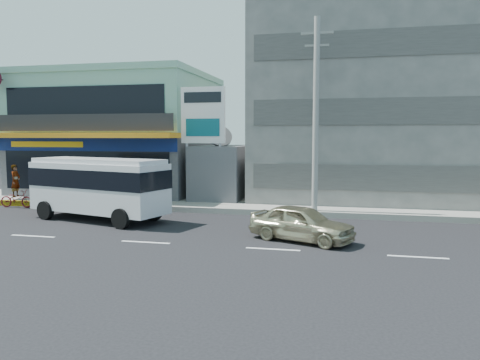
{
  "coord_description": "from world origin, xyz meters",
  "views": [
    {
      "loc": [
        7.56,
        -16.58,
        4.14
      ],
      "look_at": [
        3.03,
        3.25,
        2.2
      ],
      "focal_mm": 35.0,
      "sensor_mm": 36.0,
      "label": 1
    }
  ],
  "objects_px": {
    "utility_pole_near": "(316,115)",
    "sedan": "(302,223)",
    "satellite_dish": "(220,145)",
    "motorcycle_rider": "(16,193)",
    "concrete_building": "(387,91)",
    "shop_building": "(122,138)",
    "billboard": "(203,122)",
    "minibus": "(98,184)"
  },
  "relations": [
    {
      "from": "utility_pole_near",
      "to": "sedan",
      "type": "relative_size",
      "value": 2.38
    },
    {
      "from": "satellite_dish",
      "to": "utility_pole_near",
      "type": "height_order",
      "value": "utility_pole_near"
    },
    {
      "from": "sedan",
      "to": "motorcycle_rider",
      "type": "bearing_deg",
      "value": 95.71
    },
    {
      "from": "concrete_building",
      "to": "sedan",
      "type": "height_order",
      "value": "concrete_building"
    },
    {
      "from": "sedan",
      "to": "motorcycle_rider",
      "type": "xyz_separation_m",
      "value": [
        -16.87,
        5.0,
        0.1
      ]
    },
    {
      "from": "sedan",
      "to": "motorcycle_rider",
      "type": "relative_size",
      "value": 1.7
    },
    {
      "from": "motorcycle_rider",
      "to": "shop_building",
      "type": "bearing_deg",
      "value": 67.87
    },
    {
      "from": "shop_building",
      "to": "satellite_dish",
      "type": "xyz_separation_m",
      "value": [
        8.0,
        -2.95,
        -0.42
      ]
    },
    {
      "from": "billboard",
      "to": "satellite_dish",
      "type": "bearing_deg",
      "value": 74.48
    },
    {
      "from": "concrete_building",
      "to": "satellite_dish",
      "type": "relative_size",
      "value": 10.67
    },
    {
      "from": "concrete_building",
      "to": "motorcycle_rider",
      "type": "relative_size",
      "value": 6.47
    },
    {
      "from": "minibus",
      "to": "utility_pole_near",
      "type": "bearing_deg",
      "value": 18.66
    },
    {
      "from": "billboard",
      "to": "utility_pole_near",
      "type": "bearing_deg",
      "value": -15.48
    },
    {
      "from": "minibus",
      "to": "motorcycle_rider",
      "type": "height_order",
      "value": "minibus"
    },
    {
      "from": "concrete_building",
      "to": "billboard",
      "type": "height_order",
      "value": "concrete_building"
    },
    {
      "from": "concrete_building",
      "to": "sedan",
      "type": "relative_size",
      "value": 3.81
    },
    {
      "from": "shop_building",
      "to": "motorcycle_rider",
      "type": "xyz_separation_m",
      "value": [
        -2.99,
        -7.34,
        -3.18
      ]
    },
    {
      "from": "utility_pole_near",
      "to": "minibus",
      "type": "height_order",
      "value": "utility_pole_near"
    },
    {
      "from": "utility_pole_near",
      "to": "motorcycle_rider",
      "type": "xyz_separation_m",
      "value": [
        -16.99,
        -0.8,
        -4.33
      ]
    },
    {
      "from": "minibus",
      "to": "sedan",
      "type": "relative_size",
      "value": 1.81
    },
    {
      "from": "billboard",
      "to": "shop_building",
      "type": "bearing_deg",
      "value": 147.68
    },
    {
      "from": "billboard",
      "to": "minibus",
      "type": "distance_m",
      "value": 7.16
    },
    {
      "from": "minibus",
      "to": "shop_building",
      "type": "bearing_deg",
      "value": 110.66
    },
    {
      "from": "satellite_dish",
      "to": "sedan",
      "type": "relative_size",
      "value": 0.36
    },
    {
      "from": "motorcycle_rider",
      "to": "minibus",
      "type": "bearing_deg",
      "value": -21.46
    },
    {
      "from": "sedan",
      "to": "shop_building",
      "type": "bearing_deg",
      "value": 70.58
    },
    {
      "from": "satellite_dish",
      "to": "billboard",
      "type": "relative_size",
      "value": 0.22
    },
    {
      "from": "motorcycle_rider",
      "to": "concrete_building",
      "type": "bearing_deg",
      "value": 21.81
    },
    {
      "from": "shop_building",
      "to": "concrete_building",
      "type": "bearing_deg",
      "value": 3.35
    },
    {
      "from": "utility_pole_near",
      "to": "sedan",
      "type": "xyz_separation_m",
      "value": [
        -0.12,
        -5.8,
        -4.43
      ]
    },
    {
      "from": "concrete_building",
      "to": "billboard",
      "type": "relative_size",
      "value": 2.32
    },
    {
      "from": "billboard",
      "to": "sedan",
      "type": "height_order",
      "value": "billboard"
    },
    {
      "from": "shop_building",
      "to": "utility_pole_near",
      "type": "distance_m",
      "value": 15.5
    },
    {
      "from": "shop_building",
      "to": "sedan",
      "type": "bearing_deg",
      "value": -41.64
    },
    {
      "from": "billboard",
      "to": "minibus",
      "type": "relative_size",
      "value": 0.91
    },
    {
      "from": "satellite_dish",
      "to": "concrete_building",
      "type": "bearing_deg",
      "value": 21.8
    },
    {
      "from": "shop_building",
      "to": "minibus",
      "type": "distance_m",
      "value": 10.91
    },
    {
      "from": "billboard",
      "to": "motorcycle_rider",
      "type": "xyz_separation_m",
      "value": [
        -10.49,
        -2.6,
        -4.11
      ]
    },
    {
      "from": "minibus",
      "to": "motorcycle_rider",
      "type": "relative_size",
      "value": 3.06
    },
    {
      "from": "utility_pole_near",
      "to": "shop_building",
      "type": "bearing_deg",
      "value": 154.94
    },
    {
      "from": "shop_building",
      "to": "concrete_building",
      "type": "relative_size",
      "value": 0.77
    },
    {
      "from": "shop_building",
      "to": "satellite_dish",
      "type": "height_order",
      "value": "shop_building"
    }
  ]
}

